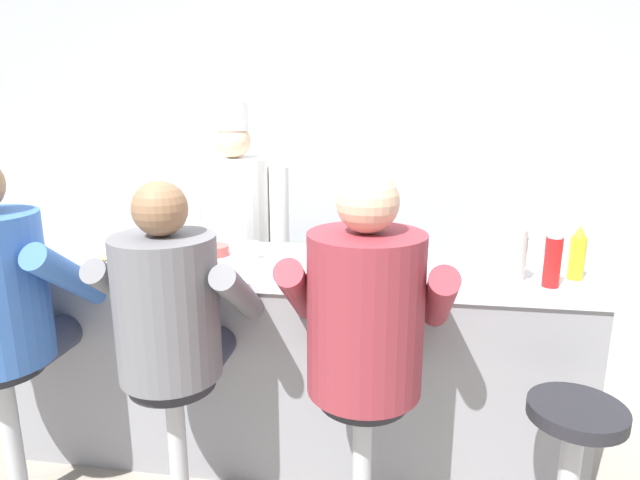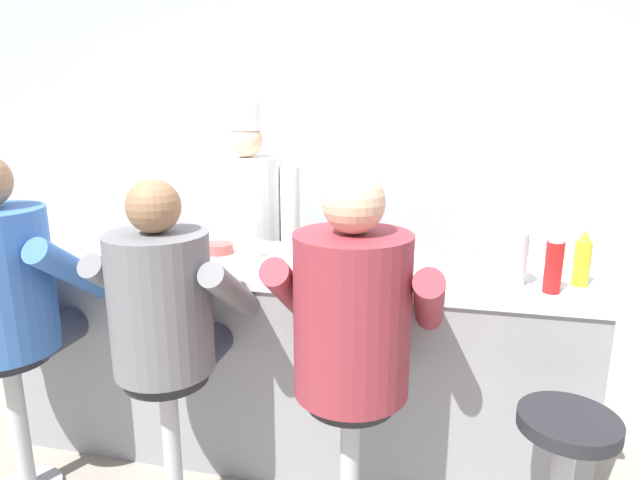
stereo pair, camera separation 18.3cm
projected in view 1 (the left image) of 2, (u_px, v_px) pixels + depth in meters
The scene contains 13 objects.
wall_back at pixel (335, 155), 4.03m from camera, with size 10.00×0.06×2.70m.
diner_counter at pixel (292, 356), 2.66m from camera, with size 2.71×0.70×0.98m.
ketchup_bottle_red at pixel (553, 258), 2.16m from camera, with size 0.07×0.07×0.26m.
mustard_bottle_yellow at pixel (577, 254), 2.26m from camera, with size 0.06×0.06×0.23m.
hot_sauce_bottle_orange at pixel (311, 258), 2.35m from camera, with size 0.03×0.03×0.15m.
water_pitcher_clear at pixel (511, 254), 2.25m from camera, with size 0.14×0.12×0.22m.
breakfast_plate at pixel (110, 261), 2.51m from camera, with size 0.23×0.23×0.05m.
cereal_bowl at pixel (214, 250), 2.65m from camera, with size 0.15×0.15×0.05m.
coffee_mug_white at pixel (251, 250), 2.59m from camera, with size 0.13×0.09×0.08m.
diner_seated_grey at pixel (172, 316), 2.04m from camera, with size 0.59×0.58×1.44m.
diner_seated_maroon at pixel (366, 322), 1.93m from camera, with size 0.63×0.62×1.50m.
empty_stool_round at pixel (570, 463), 1.90m from camera, with size 0.33×0.33×0.69m.
cook_in_whites_near at pixel (237, 230), 3.36m from camera, with size 0.67×0.43×1.72m.
Camera 1 is at (0.51, -2.04, 1.70)m, focal length 30.00 mm.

